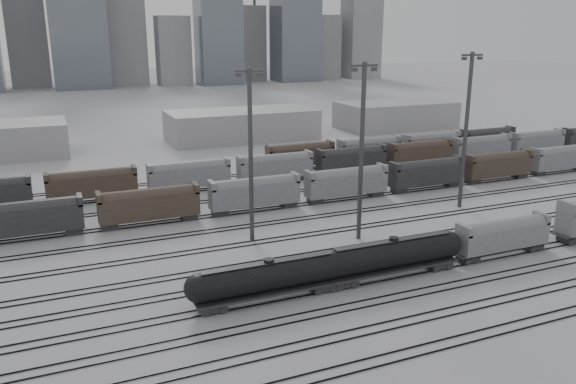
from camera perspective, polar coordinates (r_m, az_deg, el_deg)
name	(u,v)px	position (r m, az deg, el deg)	size (l,w,h in m)	color
ground	(416,276)	(69.87, 12.87, -8.30)	(900.00, 900.00, 0.00)	silver
tracks	(346,230)	(83.51, 5.87, -3.88)	(220.00, 71.50, 0.16)	black
tank_car_a	(269,278)	(61.30, -1.95, -8.68)	(18.61, 3.10, 4.60)	#232426
tank_car_b	(393,255)	(68.07, 10.62, -6.30)	(19.30, 3.22, 4.77)	#232426
hopper_car_a	(503,234)	(78.15, 20.99, -4.00)	(13.58, 2.70, 4.86)	#232426
light_mast_b	(251,152)	(76.33, -3.82, 4.11)	(3.82, 0.61, 23.87)	#3C3C3F
light_mast_c	(362,148)	(77.15, 7.49, 4.41)	(3.93, 0.63, 24.55)	#3C3C3F
light_mast_d	(466,127)	(95.80, 17.64, 6.27)	(4.06, 0.65, 25.38)	#3C3C3F
bg_string_near	(346,184)	(98.54, 5.94, 0.83)	(151.00, 3.00, 5.60)	gray
bg_string_mid	(351,161)	(116.87, 6.45, 3.17)	(151.00, 3.00, 5.60)	#232426
bg_string_far	(401,147)	(132.64, 11.37, 4.46)	(66.00, 3.00, 5.60)	#493A2E
warehouse_mid	(242,125)	(155.84, -4.70, 6.81)	(40.00, 18.00, 8.00)	#969698
warehouse_right	(396,115)	(177.88, 10.89, 7.69)	(35.00, 18.00, 8.00)	#969698
skyline	(135,22)	(334.86, -15.25, 16.34)	(316.00, 22.40, 95.00)	#949496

